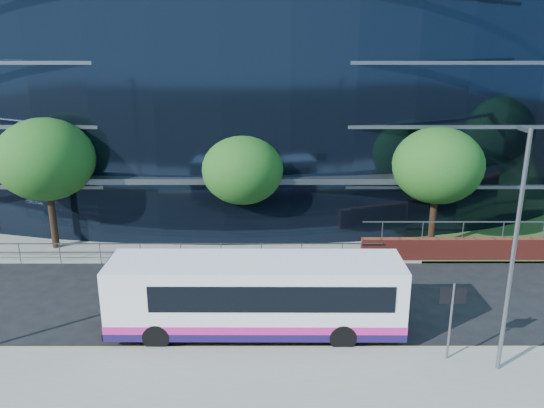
{
  "coord_description": "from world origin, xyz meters",
  "views": [
    {
      "loc": [
        -1.51,
        -17.46,
        10.42
      ],
      "look_at": [
        -1.47,
        8.0,
        2.79
      ],
      "focal_mm": 35.0,
      "sensor_mm": 36.0,
      "label": 1
    }
  ],
  "objects_px": {
    "tree_dist_e": "(509,103)",
    "streetlight_east": "(514,247)",
    "tree_far_a": "(46,160)",
    "city_bus": "(258,296)",
    "tree_far_b": "(243,170)",
    "tree_far_c": "(438,166)",
    "street_sign": "(452,305)"
  },
  "relations": [
    {
      "from": "tree_far_c",
      "to": "tree_dist_e",
      "type": "bearing_deg",
      "value": 61.26
    },
    {
      "from": "streetlight_east",
      "to": "city_bus",
      "type": "bearing_deg",
      "value": 162.63
    },
    {
      "from": "street_sign",
      "to": "tree_dist_e",
      "type": "bearing_deg",
      "value": 64.88
    },
    {
      "from": "tree_dist_e",
      "to": "tree_far_a",
      "type": "bearing_deg",
      "value": -140.04
    },
    {
      "from": "tree_far_a",
      "to": "tree_dist_e",
      "type": "bearing_deg",
      "value": 39.96
    },
    {
      "from": "street_sign",
      "to": "tree_dist_e",
      "type": "height_order",
      "value": "tree_dist_e"
    },
    {
      "from": "street_sign",
      "to": "tree_far_c",
      "type": "distance_m",
      "value": 11.14
    },
    {
      "from": "tree_far_a",
      "to": "streetlight_east",
      "type": "xyz_separation_m",
      "value": [
        19.0,
        -11.17,
        -0.42
      ]
    },
    {
      "from": "tree_dist_e",
      "to": "streetlight_east",
      "type": "distance_m",
      "value": 45.85
    },
    {
      "from": "tree_far_a",
      "to": "city_bus",
      "type": "height_order",
      "value": "tree_far_a"
    },
    {
      "from": "tree_far_a",
      "to": "street_sign",
      "type": "bearing_deg",
      "value": -31.17
    },
    {
      "from": "street_sign",
      "to": "tree_dist_e",
      "type": "xyz_separation_m",
      "value": [
        19.5,
        41.59,
        2.39
      ]
    },
    {
      "from": "tree_far_b",
      "to": "tree_far_c",
      "type": "height_order",
      "value": "tree_far_c"
    },
    {
      "from": "street_sign",
      "to": "tree_far_b",
      "type": "xyz_separation_m",
      "value": [
        -7.5,
        11.09,
        2.06
      ]
    },
    {
      "from": "tree_far_a",
      "to": "city_bus",
      "type": "distance_m",
      "value": 14.4
    },
    {
      "from": "street_sign",
      "to": "tree_dist_e",
      "type": "distance_m",
      "value": 45.99
    },
    {
      "from": "street_sign",
      "to": "streetlight_east",
      "type": "bearing_deg",
      "value": -21.36
    },
    {
      "from": "street_sign",
      "to": "tree_far_b",
      "type": "distance_m",
      "value": 13.54
    },
    {
      "from": "tree_far_c",
      "to": "tree_dist_e",
      "type": "xyz_separation_m",
      "value": [
        17.0,
        31.0,
        0.0
      ]
    },
    {
      "from": "tree_far_b",
      "to": "tree_dist_e",
      "type": "xyz_separation_m",
      "value": [
        27.0,
        30.5,
        0.33
      ]
    },
    {
      "from": "tree_far_a",
      "to": "tree_far_c",
      "type": "bearing_deg",
      "value": 0.0
    },
    {
      "from": "tree_dist_e",
      "to": "streetlight_east",
      "type": "relative_size",
      "value": 0.81
    },
    {
      "from": "street_sign",
      "to": "tree_far_c",
      "type": "bearing_deg",
      "value": 76.71
    },
    {
      "from": "tree_far_a",
      "to": "tree_far_c",
      "type": "xyz_separation_m",
      "value": [
        20.0,
        0.0,
        -0.33
      ]
    },
    {
      "from": "street_sign",
      "to": "city_bus",
      "type": "distance_m",
      "value": 6.79
    },
    {
      "from": "streetlight_east",
      "to": "street_sign",
      "type": "bearing_deg",
      "value": 158.64
    },
    {
      "from": "street_sign",
      "to": "tree_dist_e",
      "type": "relative_size",
      "value": 0.43
    },
    {
      "from": "street_sign",
      "to": "city_bus",
      "type": "relative_size",
      "value": 0.26
    },
    {
      "from": "tree_far_c",
      "to": "city_bus",
      "type": "xyz_separation_m",
      "value": [
        -8.99,
        -8.67,
        -2.98
      ]
    },
    {
      "from": "tree_far_b",
      "to": "tree_dist_e",
      "type": "distance_m",
      "value": 40.74
    },
    {
      "from": "tree_dist_e",
      "to": "city_bus",
      "type": "height_order",
      "value": "tree_dist_e"
    },
    {
      "from": "city_bus",
      "to": "tree_far_a",
      "type": "bearing_deg",
      "value": 142.02
    }
  ]
}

